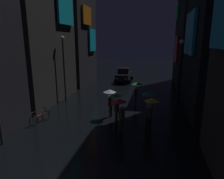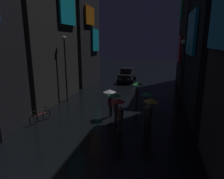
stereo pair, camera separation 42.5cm
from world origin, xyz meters
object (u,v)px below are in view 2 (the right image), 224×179
Objects in this scene: streetlamp_left_far at (65,62)px; car_distant at (127,75)px; pedestrian_midstreet_centre_green at (138,87)px; pedestrian_foreground_left_red at (119,106)px; pedestrian_midstreet_left_green at (149,99)px; pedestrian_foreground_right_green at (115,100)px; bicycle_parked_at_storefront at (40,116)px; pedestrian_near_crossing_yellow at (150,106)px; streetlamp_right_far at (181,65)px; pedestrian_far_right_clear at (110,95)px.

car_distant is at bearing 69.27° from streetlamp_left_far.
pedestrian_midstreet_centre_green is 1.00× the size of pedestrian_foreground_left_red.
pedestrian_midstreet_left_green and pedestrian_foreground_right_green have the same top height.
bicycle_parked_at_storefront is (-5.60, 0.24, -1.28)m from pedestrian_foreground_left_red.
pedestrian_near_crossing_yellow is at bearing -84.01° from pedestrian_midstreet_left_green.
streetlamp_right_far reaches higher than car_distant.
pedestrian_near_crossing_yellow is 0.51× the size of car_distant.
pedestrian_midstreet_left_green is 3.44m from pedestrian_midstreet_centre_green.
pedestrian_midstreet_centre_green is 5.31m from pedestrian_foreground_left_red.
pedestrian_near_crossing_yellow is 0.36× the size of streetlamp_left_far.
pedestrian_near_crossing_yellow is 1.20× the size of bicycle_parked_at_storefront.
bicycle_parked_at_storefront is at bearing -140.47° from pedestrian_midstreet_centre_green.
car_distant is at bearing 124.23° from streetlamp_right_far.
pedestrian_midstreet_left_green and pedestrian_midstreet_centre_green have the same top height.
streetlamp_left_far reaches higher than pedestrian_foreground_right_green.
pedestrian_foreground_right_green is at bearing -60.30° from pedestrian_far_right_clear.
bicycle_parked_at_storefront is at bearing -166.11° from pedestrian_midstreet_left_green.
pedestrian_midstreet_left_green is at bearing 50.88° from pedestrian_foreground_left_red.
pedestrian_foreground_left_red reaches higher than bicycle_parked_at_storefront.
pedestrian_foreground_left_red is 8.20m from streetlamp_left_far.
streetlamp_right_far reaches higher than pedestrian_far_right_clear.
pedestrian_foreground_left_red is 5.75m from bicycle_parked_at_storefront.
streetlamp_right_far reaches higher than pedestrian_midstreet_centre_green.
car_distant is at bearing 97.80° from pedestrian_foreground_left_red.
pedestrian_near_crossing_yellow is 4.91m from pedestrian_midstreet_centre_green.
car_distant is (-1.60, 14.30, -0.74)m from pedestrian_foreground_right_green.
pedestrian_far_right_clear and pedestrian_foreground_right_green have the same top height.
pedestrian_far_right_clear is 1.00× the size of pedestrian_foreground_left_red.
pedestrian_near_crossing_yellow and pedestrian_foreground_right_green have the same top height.
streetlamp_left_far is (-5.48, 4.04, 1.99)m from pedestrian_foreground_right_green.
pedestrian_near_crossing_yellow is 1.00× the size of pedestrian_foreground_right_green.
pedestrian_near_crossing_yellow reaches higher than car_distant.
pedestrian_midstreet_left_green is 2.77m from pedestrian_far_right_clear.
streetlamp_left_far is 1.05× the size of streetlamp_right_far.
pedestrian_far_right_clear and pedestrian_foreground_left_red have the same top height.
pedestrian_foreground_right_green is (-1.03, -4.10, 0.00)m from pedestrian_midstreet_centre_green.
pedestrian_far_right_clear is 5.07m from bicycle_parked_at_storefront.
pedestrian_midstreet_left_green is at bearing 95.99° from pedestrian_near_crossing_yellow.
streetlamp_right_far is at bearing 69.80° from pedestrian_near_crossing_yellow.
pedestrian_far_right_clear is 13.33m from car_distant.
streetlamp_left_far is at bearing 149.13° from pedestrian_near_crossing_yellow.
pedestrian_foreground_right_green is at bearing -130.41° from streetlamp_right_far.
pedestrian_foreground_left_red is (-1.66, -2.04, 0.00)m from pedestrian_midstreet_left_green.
pedestrian_midstreet_left_green is at bearing -3.59° from pedestrian_far_right_clear.
pedestrian_far_right_clear is at bearing 23.66° from bicycle_parked_at_storefront.
streetlamp_left_far is at bearing 138.97° from pedestrian_foreground_left_red.
bicycle_parked_at_storefront is 11.86m from streetlamp_right_far.
pedestrian_foreground_left_red is at bearing -129.12° from pedestrian_midstreet_left_green.
streetlamp_left_far is at bearing 157.42° from pedestrian_midstreet_left_green.
pedestrian_far_right_clear is 1.00× the size of pedestrian_midstreet_centre_green.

